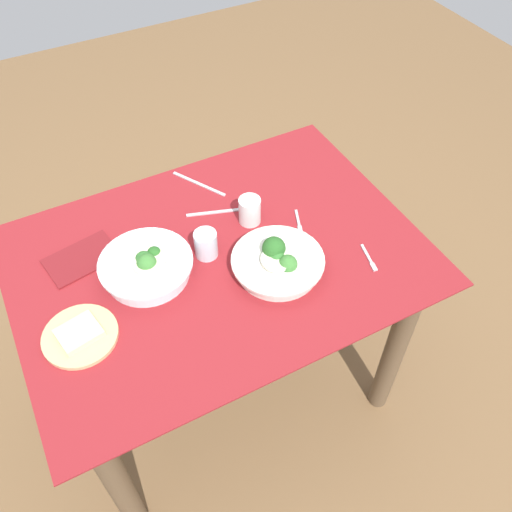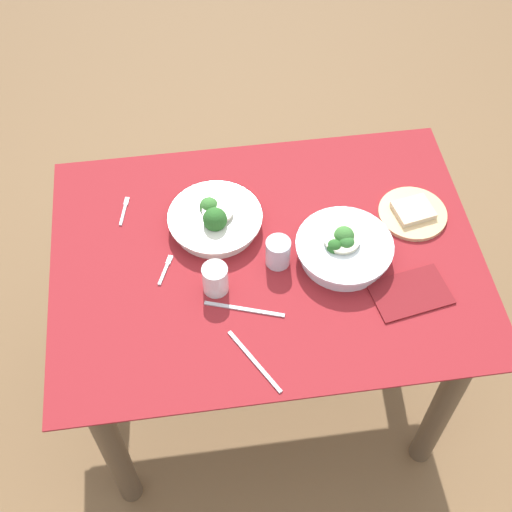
{
  "view_description": "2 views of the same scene",
  "coord_description": "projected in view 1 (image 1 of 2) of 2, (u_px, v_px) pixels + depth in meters",
  "views": [
    {
      "loc": [
        0.38,
        0.96,
        1.93
      ],
      "look_at": [
        -0.09,
        0.06,
        0.78
      ],
      "focal_mm": 37.96,
      "sensor_mm": 36.0,
      "label": 1
    },
    {
      "loc": [
        -0.18,
        -1.11,
        2.28
      ],
      "look_at": [
        -0.03,
        -0.01,
        0.78
      ],
      "focal_mm": 49.05,
      "sensor_mm": 36.0,
      "label": 2
    }
  ],
  "objects": [
    {
      "name": "ground_plane",
      "position": [
        229.0,
        384.0,
        2.13
      ],
      "size": [
        6.0,
        6.0,
        0.0
      ],
      "primitive_type": "plane",
      "color": "brown"
    },
    {
      "name": "dining_table",
      "position": [
        221.0,
        286.0,
        1.66
      ],
      "size": [
        1.16,
        0.85,
        0.77
      ],
      "color": "maroon",
      "rests_on": "ground_plane"
    },
    {
      "name": "broccoli_bowl_far",
      "position": [
        278.0,
        262.0,
        1.5
      ],
      "size": [
        0.26,
        0.26,
        0.09
      ],
      "color": "silver",
      "rests_on": "dining_table"
    },
    {
      "name": "broccoli_bowl_near",
      "position": [
        147.0,
        267.0,
        1.49
      ],
      "size": [
        0.26,
        0.26,
        0.09
      ],
      "color": "white",
      "rests_on": "dining_table"
    },
    {
      "name": "bread_side_plate",
      "position": [
        80.0,
        335.0,
        1.37
      ],
      "size": [
        0.19,
        0.19,
        0.03
      ],
      "color": "#D6B27A",
      "rests_on": "dining_table"
    },
    {
      "name": "water_glass_center",
      "position": [
        206.0,
        244.0,
        1.53
      ],
      "size": [
        0.07,
        0.07,
        0.08
      ],
      "primitive_type": "cylinder",
      "color": "silver",
      "rests_on": "dining_table"
    },
    {
      "name": "water_glass_side",
      "position": [
        250.0,
        211.0,
        1.62
      ],
      "size": [
        0.07,
        0.07,
        0.09
      ],
      "primitive_type": "cylinder",
      "color": "silver",
      "rests_on": "dining_table"
    },
    {
      "name": "fork_by_far_bowl",
      "position": [
        299.0,
        222.0,
        1.64
      ],
      "size": [
        0.05,
        0.09,
        0.0
      ],
      "rotation": [
        0.0,
        0.0,
        1.19
      ],
      "color": "#B7B7BC",
      "rests_on": "dining_table"
    },
    {
      "name": "fork_by_near_bowl",
      "position": [
        369.0,
        259.0,
        1.55
      ],
      "size": [
        0.03,
        0.1,
        0.0
      ],
      "rotation": [
        0.0,
        0.0,
        1.35
      ],
      "color": "#B7B7BC",
      "rests_on": "dining_table"
    },
    {
      "name": "table_knife_left",
      "position": [
        199.0,
        184.0,
        1.76
      ],
      "size": [
        0.11,
        0.18,
        0.0
      ],
      "primitive_type": "cube",
      "rotation": [
        0.0,
        0.0,
        2.09
      ],
      "color": "#B7B7BC",
      "rests_on": "dining_table"
    },
    {
      "name": "table_knife_right",
      "position": [
        220.0,
        212.0,
        1.68
      ],
      "size": [
        0.2,
        0.08,
        0.0
      ],
      "primitive_type": "cube",
      "rotation": [
        0.0,
        0.0,
        5.96
      ],
      "color": "#B7B7BC",
      "rests_on": "dining_table"
    },
    {
      "name": "napkin_folded_upper",
      "position": [
        82.0,
        258.0,
        1.55
      ],
      "size": [
        0.22,
        0.16,
        0.01
      ],
      "primitive_type": "cube",
      "rotation": [
        0.0,
        0.0,
        0.18
      ],
      "color": "maroon",
      "rests_on": "dining_table"
    }
  ]
}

